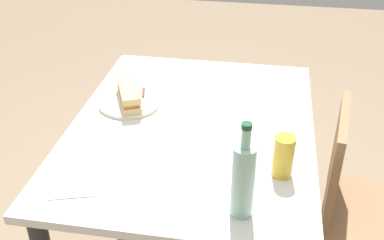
{
  "coord_description": "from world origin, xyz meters",
  "views": [
    {
      "loc": [
        1.49,
        0.25,
        1.72
      ],
      "look_at": [
        0.0,
        0.0,
        0.8
      ],
      "focal_mm": 44.37,
      "sensor_mm": 36.0,
      "label": 1
    }
  ],
  "objects_px": {
    "baguette_sandwich_near": "(129,94)",
    "dining_table": "(192,150)",
    "plate_near": "(129,103)",
    "beer_glass": "(283,156)",
    "water_bottle": "(243,179)",
    "chair_far": "(356,200)",
    "knife_near": "(143,98)"
  },
  "relations": [
    {
      "from": "water_bottle",
      "to": "chair_far",
      "type": "bearing_deg",
      "value": 137.27
    },
    {
      "from": "dining_table",
      "to": "plate_near",
      "type": "relative_size",
      "value": 4.7
    },
    {
      "from": "knife_near",
      "to": "baguette_sandwich_near",
      "type": "bearing_deg",
      "value": -55.72
    },
    {
      "from": "dining_table",
      "to": "baguette_sandwich_near",
      "type": "xyz_separation_m",
      "value": [
        -0.11,
        -0.27,
        0.16
      ]
    },
    {
      "from": "chair_far",
      "to": "dining_table",
      "type": "bearing_deg",
      "value": -88.9
    },
    {
      "from": "dining_table",
      "to": "chair_far",
      "type": "height_order",
      "value": "chair_far"
    },
    {
      "from": "knife_near",
      "to": "plate_near",
      "type": "bearing_deg",
      "value": -55.72
    },
    {
      "from": "knife_near",
      "to": "water_bottle",
      "type": "xyz_separation_m",
      "value": [
        0.59,
        0.45,
        0.1
      ]
    },
    {
      "from": "chair_far",
      "to": "plate_near",
      "type": "xyz_separation_m",
      "value": [
        -0.1,
        -0.92,
        0.29
      ]
    },
    {
      "from": "chair_far",
      "to": "water_bottle",
      "type": "distance_m",
      "value": 0.75
    },
    {
      "from": "dining_table",
      "to": "knife_near",
      "type": "relative_size",
      "value": 6.54
    },
    {
      "from": "chair_far",
      "to": "plate_near",
      "type": "distance_m",
      "value": 0.97
    },
    {
      "from": "dining_table",
      "to": "knife_near",
      "type": "xyz_separation_m",
      "value": [
        -0.14,
        -0.23,
        0.13
      ]
    },
    {
      "from": "water_bottle",
      "to": "beer_glass",
      "type": "height_order",
      "value": "water_bottle"
    },
    {
      "from": "water_bottle",
      "to": "beer_glass",
      "type": "xyz_separation_m",
      "value": [
        -0.2,
        0.11,
        -0.05
      ]
    },
    {
      "from": "chair_far",
      "to": "baguette_sandwich_near",
      "type": "distance_m",
      "value": 0.98
    },
    {
      "from": "plate_near",
      "to": "water_bottle",
      "type": "xyz_separation_m",
      "value": [
        0.56,
        0.49,
        0.11
      ]
    },
    {
      "from": "baguette_sandwich_near",
      "to": "dining_table",
      "type": "bearing_deg",
      "value": 68.31
    },
    {
      "from": "dining_table",
      "to": "baguette_sandwich_near",
      "type": "bearing_deg",
      "value": -111.69
    },
    {
      "from": "dining_table",
      "to": "knife_near",
      "type": "distance_m",
      "value": 0.3
    },
    {
      "from": "baguette_sandwich_near",
      "to": "beer_glass",
      "type": "xyz_separation_m",
      "value": [
        0.36,
        0.61,
        0.02
      ]
    },
    {
      "from": "knife_near",
      "to": "beer_glass",
      "type": "xyz_separation_m",
      "value": [
        0.39,
        0.56,
        0.05
      ]
    },
    {
      "from": "water_bottle",
      "to": "knife_near",
      "type": "bearing_deg",
      "value": -143.03
    },
    {
      "from": "beer_glass",
      "to": "water_bottle",
      "type": "bearing_deg",
      "value": -29.58
    },
    {
      "from": "plate_near",
      "to": "knife_near",
      "type": "xyz_separation_m",
      "value": [
        -0.03,
        0.05,
        0.01
      ]
    },
    {
      "from": "chair_far",
      "to": "baguette_sandwich_near",
      "type": "relative_size",
      "value": 3.6
    },
    {
      "from": "chair_far",
      "to": "water_bottle",
      "type": "height_order",
      "value": "water_bottle"
    },
    {
      "from": "dining_table",
      "to": "water_bottle",
      "type": "bearing_deg",
      "value": 26.06
    },
    {
      "from": "chair_far",
      "to": "plate_near",
      "type": "bearing_deg",
      "value": -95.99
    },
    {
      "from": "chair_far",
      "to": "baguette_sandwich_near",
      "type": "xyz_separation_m",
      "value": [
        -0.1,
        -0.92,
        0.33
      ]
    },
    {
      "from": "baguette_sandwich_near",
      "to": "knife_near",
      "type": "relative_size",
      "value": 1.34
    },
    {
      "from": "plate_near",
      "to": "chair_far",
      "type": "bearing_deg",
      "value": 84.01
    }
  ]
}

